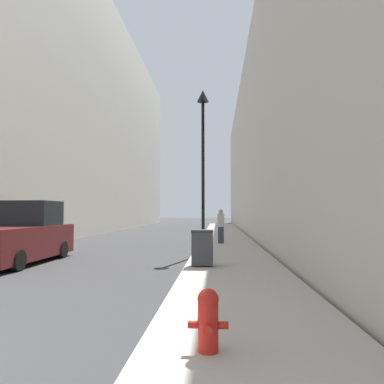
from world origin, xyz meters
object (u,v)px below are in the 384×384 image
(trash_bin, at_px, (202,247))
(pickup_truck, at_px, (18,237))
(lamppost, at_px, (203,140))
(pedestrian_on_sidewalk, at_px, (221,226))
(fire_hydrant, at_px, (208,318))

(trash_bin, height_order, pickup_truck, pickup_truck)
(trash_bin, height_order, lamppost, lamppost)
(pickup_truck, bearing_deg, pedestrian_on_sidewalk, 44.90)
(trash_bin, xyz_separation_m, pickup_truck, (-6.49, 1.17, 0.21))
(fire_hydrant, relative_size, pickup_truck, 0.14)
(fire_hydrant, height_order, trash_bin, trash_bin)
(pedestrian_on_sidewalk, bearing_deg, trash_bin, -94.40)
(trash_bin, xyz_separation_m, lamppost, (-0.14, 4.20, 4.14))
(lamppost, xyz_separation_m, pedestrian_on_sidewalk, (0.78, 4.07, -3.81))
(fire_hydrant, distance_m, lamppost, 12.00)
(fire_hydrant, xyz_separation_m, trash_bin, (-0.35, 6.98, 0.17))
(fire_hydrant, bearing_deg, pedestrian_on_sidewalk, 88.91)
(trash_bin, bearing_deg, lamppost, 91.92)
(fire_hydrant, relative_size, lamppost, 0.11)
(lamppost, relative_size, pickup_truck, 1.32)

